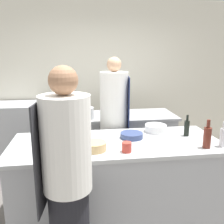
# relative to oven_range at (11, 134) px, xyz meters

# --- Properties ---
(ground_plane) EXTENTS (16.00, 16.00, 0.00)m
(ground_plane) POSITION_rel_oven_range_xyz_m (1.54, -1.73, -0.52)
(ground_plane) COLOR #605B56
(wall_back) EXTENTS (8.00, 0.06, 2.80)m
(wall_back) POSITION_rel_oven_range_xyz_m (1.54, 0.40, 0.88)
(wall_back) COLOR silver
(wall_back) RESTS_ON ground_plane
(prep_counter) EXTENTS (2.27, 0.92, 0.92)m
(prep_counter) POSITION_rel_oven_range_xyz_m (1.54, -1.73, -0.05)
(prep_counter) COLOR #A8AAAF
(prep_counter) RESTS_ON ground_plane
(pass_counter) EXTENTS (2.07, 0.73, 0.92)m
(pass_counter) POSITION_rel_oven_range_xyz_m (1.61, -0.55, -0.05)
(pass_counter) COLOR #A8AAAF
(pass_counter) RESTS_ON ground_plane
(oven_range) EXTENTS (0.95, 0.69, 1.04)m
(oven_range) POSITION_rel_oven_range_xyz_m (0.00, 0.00, 0.00)
(oven_range) COLOR #A8AAAF
(oven_range) RESTS_ON ground_plane
(chef_at_prep_near) EXTENTS (0.42, 0.40, 1.78)m
(chef_at_prep_near) POSITION_rel_oven_range_xyz_m (1.04, -2.44, 0.37)
(chef_at_prep_near) COLOR black
(chef_at_prep_near) RESTS_ON ground_plane
(chef_at_stove) EXTENTS (0.41, 0.39, 1.82)m
(chef_at_stove) POSITION_rel_oven_range_xyz_m (1.62, -1.03, 0.39)
(chef_at_stove) COLOR black
(chef_at_stove) RESTS_ON ground_plane
(bottle_olive_oil) EXTENTS (0.08, 0.08, 0.25)m
(bottle_olive_oil) POSITION_rel_oven_range_xyz_m (0.77, -1.59, 0.51)
(bottle_olive_oil) COLOR #2D5175
(bottle_olive_oil) RESTS_ON prep_counter
(bottle_vinegar) EXTENTS (0.08, 0.08, 0.25)m
(bottle_vinegar) POSITION_rel_oven_range_xyz_m (0.73, -1.44, 0.50)
(bottle_vinegar) COLOR #B2A84C
(bottle_vinegar) RESTS_ON prep_counter
(bottle_wine) EXTENTS (0.07, 0.07, 0.26)m
(bottle_wine) POSITION_rel_oven_range_xyz_m (2.60, -2.02, 0.51)
(bottle_wine) COLOR silver
(bottle_wine) RESTS_ON prep_counter
(bottle_cooking_oil) EXTENTS (0.08, 0.08, 0.30)m
(bottle_cooking_oil) POSITION_rel_oven_range_xyz_m (2.42, -2.03, 0.52)
(bottle_cooking_oil) COLOR #5B2319
(bottle_cooking_oil) RESTS_ON prep_counter
(bottle_sauce) EXTENTS (0.06, 0.06, 0.25)m
(bottle_sauce) POSITION_rel_oven_range_xyz_m (2.38, -1.65, 0.51)
(bottle_sauce) COLOR black
(bottle_sauce) RESTS_ON prep_counter
(bottle_water) EXTENTS (0.08, 0.08, 0.21)m
(bottle_water) POSITION_rel_oven_range_xyz_m (1.21, -1.60, 0.49)
(bottle_water) COLOR #19471E
(bottle_water) RESTS_ON prep_counter
(bowl_mixing_large) EXTENTS (0.26, 0.26, 0.06)m
(bowl_mixing_large) POSITION_rel_oven_range_xyz_m (1.73, -1.63, 0.44)
(bowl_mixing_large) COLOR navy
(bowl_mixing_large) RESTS_ON prep_counter
(bowl_prep_small) EXTENTS (0.23, 0.23, 0.08)m
(bowl_prep_small) POSITION_rel_oven_range_xyz_m (1.29, -1.94, 0.45)
(bowl_prep_small) COLOR tan
(bowl_prep_small) RESTS_ON prep_counter
(bowl_ceramic_blue) EXTENTS (0.26, 0.26, 0.09)m
(bowl_ceramic_blue) POSITION_rel_oven_range_xyz_m (2.07, -1.45, 0.45)
(bowl_ceramic_blue) COLOR white
(bowl_ceramic_blue) RESTS_ON prep_counter
(cup) EXTENTS (0.09, 0.09, 0.10)m
(cup) POSITION_rel_oven_range_xyz_m (1.60, -2.03, 0.46)
(cup) COLOR #B2382D
(cup) RESTS_ON prep_counter
(stockpot) EXTENTS (0.26, 0.26, 0.17)m
(stockpot) POSITION_rel_oven_range_xyz_m (1.24, -0.70, 0.49)
(stockpot) COLOR #A8AAAF
(stockpot) RESTS_ON pass_counter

